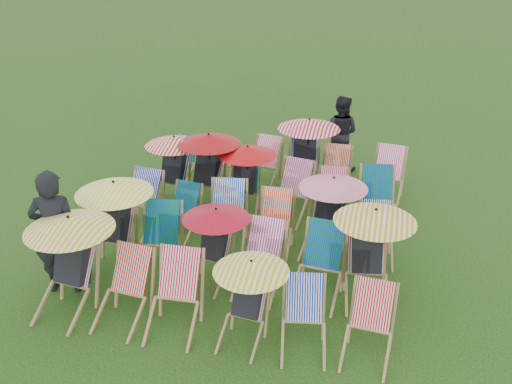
% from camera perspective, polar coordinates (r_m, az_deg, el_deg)
% --- Properties ---
extents(ground, '(100.00, 100.00, 0.00)m').
position_cam_1_polar(ground, '(9.63, -0.49, -5.41)').
color(ground, black).
rests_on(ground, ground).
extents(deckchair_0, '(1.20, 1.27, 1.42)m').
position_cam_1_polar(deckchair_0, '(8.19, -18.37, -6.84)').
color(deckchair_0, olive).
rests_on(deckchair_0, ground).
extents(deckchair_1, '(0.72, 0.94, 0.96)m').
position_cam_1_polar(deckchair_1, '(7.94, -13.17, -9.57)').
color(deckchair_1, olive).
rests_on(deckchair_1, ground).
extents(deckchair_2, '(0.71, 0.96, 1.01)m').
position_cam_1_polar(deckchair_2, '(7.67, -8.20, -10.30)').
color(deckchair_2, olive).
rests_on(deckchair_2, ground).
extents(deckchair_3, '(0.97, 1.03, 1.15)m').
position_cam_1_polar(deckchair_3, '(7.35, -1.01, -10.79)').
color(deckchair_3, olive).
rests_on(deckchair_3, ground).
extents(deckchair_4, '(0.72, 0.90, 0.89)m').
position_cam_1_polar(deckchair_4, '(7.33, 4.82, -12.63)').
color(deckchair_4, olive).
rests_on(deckchair_4, ground).
extents(deckchair_5, '(0.66, 0.88, 0.90)m').
position_cam_1_polar(deckchair_5, '(7.32, 11.25, -13.12)').
color(deckchair_5, olive).
rests_on(deckchair_5, ground).
extents(deckchair_6, '(1.18, 1.22, 1.40)m').
position_cam_1_polar(deckchair_6, '(9.04, -14.21, -3.09)').
color(deckchair_6, olive).
rests_on(deckchair_6, ground).
extents(deckchair_7, '(0.79, 1.02, 1.02)m').
position_cam_1_polar(deckchair_7, '(8.86, -9.79, -4.98)').
color(deckchair_7, olive).
rests_on(deckchair_7, ground).
extents(deckchair_8, '(1.00, 1.06, 1.18)m').
position_cam_1_polar(deckchair_8, '(8.48, -4.42, -5.27)').
color(deckchair_8, olive).
rests_on(deckchair_8, ground).
extents(deckchair_9, '(0.72, 0.95, 0.98)m').
position_cam_1_polar(deckchair_9, '(8.34, 0.38, -6.86)').
color(deckchair_9, olive).
rests_on(deckchair_9, ground).
extents(deckchair_10, '(0.76, 1.00, 1.02)m').
position_cam_1_polar(deckchair_10, '(8.24, 6.34, -7.32)').
color(deckchair_10, olive).
rests_on(deckchair_10, ground).
extents(deckchair_11, '(1.16, 1.25, 1.37)m').
position_cam_1_polar(deckchair_11, '(8.20, 11.27, -6.09)').
color(deckchair_11, olive).
rests_on(deckchair_11, ground).
extents(deckchair_12, '(0.77, 0.98, 0.99)m').
position_cam_1_polar(deckchair_12, '(10.14, -11.69, -1.09)').
color(deckchair_12, olive).
rests_on(deckchair_12, ground).
extents(deckchair_13, '(0.67, 0.85, 0.85)m').
position_cam_1_polar(deckchair_13, '(9.85, -7.57, -2.04)').
color(deckchair_13, olive).
rests_on(deckchair_13, ground).
extents(deckchair_14, '(0.80, 1.02, 1.01)m').
position_cam_1_polar(deckchair_14, '(9.48, -2.93, -2.46)').
color(deckchair_14, olive).
rests_on(deckchair_14, ground).
extents(deckchair_15, '(0.65, 0.89, 0.95)m').
position_cam_1_polar(deckchair_15, '(9.31, 1.78, -3.24)').
color(deckchair_15, olive).
rests_on(deckchair_15, ground).
extents(deckchair_16, '(1.10, 1.17, 1.30)m').
position_cam_1_polar(deckchair_16, '(9.21, 7.13, -2.25)').
color(deckchair_16, olive).
rests_on(deckchair_16, ground).
extents(deckchair_17, '(0.68, 0.87, 0.87)m').
position_cam_1_polar(deckchair_17, '(9.28, 11.94, -4.20)').
color(deckchair_17, olive).
rests_on(deckchair_17, ground).
extents(deckchair_18, '(1.10, 1.16, 1.30)m').
position_cam_1_polar(deckchair_18, '(10.93, -8.48, 2.34)').
color(deckchair_18, olive).
rests_on(deckchair_18, ground).
extents(deckchair_19, '(1.18, 1.26, 1.40)m').
position_cam_1_polar(deckchair_19, '(10.72, -5.13, 2.32)').
color(deckchair_19, olive).
rests_on(deckchair_19, ground).
extents(deckchair_20, '(1.06, 1.14, 1.26)m').
position_cam_1_polar(deckchair_20, '(10.45, -1.13, 1.35)').
color(deckchair_20, olive).
rests_on(deckchair_20, ground).
extents(deckchair_21, '(0.82, 1.02, 1.00)m').
position_cam_1_polar(deckchair_21, '(10.33, 3.49, -0.02)').
color(deckchair_21, olive).
rests_on(deckchair_21, ground).
extents(deckchair_22, '(0.62, 0.85, 0.91)m').
position_cam_1_polar(deckchair_22, '(10.29, 7.50, -0.61)').
color(deckchair_22, olive).
rests_on(deckchair_22, ground).
extents(deckchair_23, '(0.82, 1.03, 1.02)m').
position_cam_1_polar(deckchair_23, '(10.21, 12.15, -0.84)').
color(deckchair_23, olive).
rests_on(deckchair_23, ground).
extents(deckchair_24, '(0.66, 0.83, 0.83)m').
position_cam_1_polar(deckchair_24, '(12.07, -7.36, 3.29)').
color(deckchair_24, olive).
rests_on(deckchair_24, ground).
extents(deckchair_25, '(0.55, 0.77, 0.82)m').
position_cam_1_polar(deckchair_25, '(11.80, -3.65, 2.92)').
color(deckchair_25, olive).
rests_on(deckchair_25, ground).
extents(deckchair_26, '(0.77, 0.97, 0.96)m').
position_cam_1_polar(deckchair_26, '(11.56, 0.67, 2.83)').
color(deckchair_26, olive).
rests_on(deckchair_26, ground).
extents(deckchair_27, '(1.22, 1.33, 1.45)m').
position_cam_1_polar(deckchair_27, '(11.32, 4.96, 3.79)').
color(deckchair_27, olive).
rests_on(deckchair_27, ground).
extents(deckchair_28, '(0.62, 0.86, 0.93)m').
position_cam_1_polar(deckchair_28, '(11.27, 7.90, 1.87)').
color(deckchair_28, olive).
rests_on(deckchair_28, ground).
extents(deckchair_29, '(0.74, 0.96, 0.97)m').
position_cam_1_polar(deckchair_29, '(11.30, 12.98, 1.63)').
color(deckchair_29, olive).
rests_on(deckchair_29, ground).
extents(person_left, '(0.80, 0.64, 1.92)m').
position_cam_1_polar(person_left, '(8.57, -19.37, -3.86)').
color(person_left, black).
rests_on(person_left, ground).
extents(person_rear, '(0.91, 0.77, 1.64)m').
position_cam_1_polar(person_rear, '(12.39, 8.41, 5.86)').
color(person_rear, black).
rests_on(person_rear, ground).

